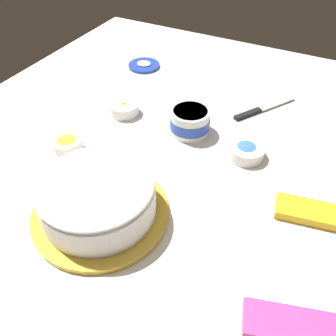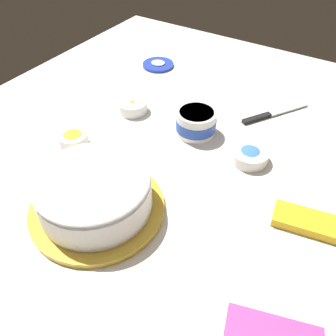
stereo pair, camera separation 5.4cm
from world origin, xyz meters
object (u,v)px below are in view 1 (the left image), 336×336
at_px(frosted_cake, 98,198).
at_px(candy_box_lower, 311,213).
at_px(frosting_tub, 190,121).
at_px(sprinkle_bowl_blue, 246,150).
at_px(candy_box_upper, 290,325).
at_px(sprinkle_bowl_yellow, 68,144).
at_px(sprinkle_bowl_orange, 124,108).
at_px(spreading_knife, 260,110).
at_px(frosting_tub_lid, 144,65).

relative_size(frosted_cake, candy_box_lower, 1.95).
relative_size(frosting_tub, sprinkle_bowl_blue, 1.18).
height_order(frosted_cake, candy_box_upper, frosted_cake).
distance_m(frosted_cake, candy_box_upper, 0.44).
bearing_deg(candy_box_upper, frosted_cake, 156.16).
relative_size(sprinkle_bowl_yellow, sprinkle_bowl_blue, 0.83).
relative_size(sprinkle_bowl_orange, candy_box_lower, 0.57).
relative_size(spreading_knife, candy_box_lower, 1.35).
xyz_separation_m(frosting_tub, sprinkle_bowl_yellow, (-0.25, -0.23, -0.02)).
height_order(sprinkle_bowl_orange, sprinkle_bowl_yellow, sprinkle_bowl_yellow).
xyz_separation_m(frosting_tub_lid, candy_box_upper, (0.70, -0.71, 0.00)).
xyz_separation_m(spreading_knife, sprinkle_bowl_blue, (0.03, -0.22, 0.01)).
bearing_deg(sprinkle_bowl_yellow, frosting_tub, 41.81).
bearing_deg(frosting_tub_lid, spreading_knife, -11.02).
relative_size(frosting_tub, candy_box_upper, 0.71).
height_order(candy_box_lower, candy_box_upper, candy_box_lower).
relative_size(spreading_knife, sprinkle_bowl_yellow, 2.62).
xyz_separation_m(frosting_tub_lid, sprinkle_bowl_orange, (0.10, -0.29, 0.01)).
xyz_separation_m(sprinkle_bowl_yellow, sprinkle_bowl_blue, (0.43, 0.20, -0.00)).
xyz_separation_m(frosted_cake, sprinkle_bowl_blue, (0.22, 0.34, -0.03)).
distance_m(frosting_tub_lid, sprinkle_bowl_orange, 0.31).
bearing_deg(frosting_tub_lid, sprinkle_bowl_orange, -71.06).
xyz_separation_m(frosted_cake, frosting_tub, (0.05, 0.37, -0.02)).
bearing_deg(sprinkle_bowl_yellow, frosted_cake, -34.82).
relative_size(sprinkle_bowl_yellow, candy_box_upper, 0.50).
relative_size(sprinkle_bowl_orange, sprinkle_bowl_yellow, 1.10).
xyz_separation_m(frosting_tub, frosting_tub_lid, (-0.32, 0.28, -0.03)).
bearing_deg(frosting_tub, sprinkle_bowl_yellow, -138.19).
relative_size(frosting_tub, spreading_knife, 0.54).
xyz_separation_m(frosting_tub, sprinkle_bowl_blue, (0.18, -0.03, -0.02)).
xyz_separation_m(frosting_tub_lid, candy_box_lower, (0.68, -0.44, 0.01)).
bearing_deg(candy_box_upper, sprinkle_bowl_blue, 101.51).
relative_size(frosted_cake, sprinkle_bowl_orange, 3.43).
bearing_deg(frosting_tub, spreading_knife, 52.12).
height_order(sprinkle_bowl_orange, candy_box_lower, sprinkle_bowl_orange).
height_order(frosting_tub_lid, candy_box_upper, candy_box_upper).
bearing_deg(candy_box_upper, frosting_tub, 115.75).
height_order(frosted_cake, spreading_knife, frosted_cake).
xyz_separation_m(sprinkle_bowl_blue, candy_box_upper, (0.21, -0.40, -0.01)).
height_order(sprinkle_bowl_orange, candy_box_upper, sprinkle_bowl_orange).
distance_m(spreading_knife, candy_box_upper, 0.66).
distance_m(frosted_cake, candy_box_lower, 0.47).
height_order(sprinkle_bowl_blue, candy_box_lower, sprinkle_bowl_blue).
xyz_separation_m(sprinkle_bowl_blue, candy_box_lower, (0.19, -0.13, -0.01)).
bearing_deg(frosted_cake, sprinkle_bowl_blue, 56.66).
bearing_deg(sprinkle_bowl_orange, frosting_tub_lid, 108.94).
bearing_deg(sprinkle_bowl_yellow, candy_box_upper, -17.54).
bearing_deg(frosted_cake, sprinkle_bowl_yellow, 145.18).
height_order(spreading_knife, sprinkle_bowl_blue, sprinkle_bowl_blue).
relative_size(frosted_cake, frosting_tub, 2.66).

